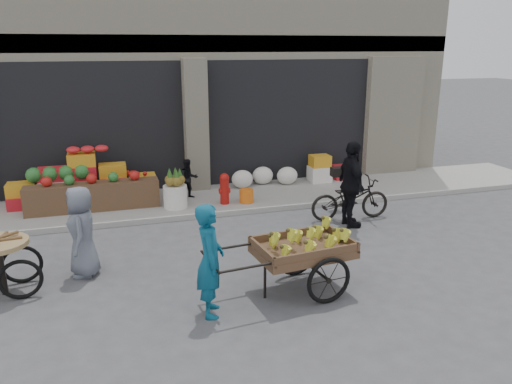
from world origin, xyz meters
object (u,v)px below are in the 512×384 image
object	(u,v)px
orange_bucket	(247,196)
cyclist	(351,184)
bicycle	(350,199)
tricycle_cart	(0,259)
pineapple_bin	(175,196)
fire_hydrant	(224,187)
seated_person	(189,179)
banana_cart	(300,246)
vendor_grey	(82,232)
vendor_woman	(210,260)

from	to	relation	value
orange_bucket	cyclist	bearing A→B (deg)	-46.75
orange_bucket	cyclist	world-z (taller)	cyclist
bicycle	tricycle_cart	bearing A→B (deg)	107.23
pineapple_bin	fire_hydrant	world-z (taller)	fire_hydrant
seated_person	banana_cart	distance (m)	4.89
pineapple_bin	vendor_grey	xyz separation A→B (m)	(-1.83, -2.70, 0.37)
bicycle	cyclist	distance (m)	0.62
orange_bucket	tricycle_cart	xyz separation A→B (m)	(-4.58, -2.94, 0.30)
vendor_grey	orange_bucket	bearing A→B (deg)	131.04
seated_person	vendor_grey	bearing A→B (deg)	-134.04
bicycle	pineapple_bin	bearing A→B (deg)	70.63
seated_person	vendor_woman	world-z (taller)	vendor_woman
pineapple_bin	tricycle_cart	size ratio (longest dim) A/B	0.36
pineapple_bin	orange_bucket	size ratio (longest dim) A/B	1.62
pineapple_bin	vendor_woman	xyz separation A→B (m)	(-0.13, -4.48, 0.43)
tricycle_cart	cyclist	size ratio (longest dim) A/B	0.82
fire_hydrant	pineapple_bin	bearing A→B (deg)	177.40
orange_bucket	seated_person	world-z (taller)	seated_person
bicycle	orange_bucket	bearing A→B (deg)	57.36
pineapple_bin	vendor_woman	size ratio (longest dim) A/B	0.33
orange_bucket	pineapple_bin	bearing A→B (deg)	176.42
pineapple_bin	banana_cart	size ratio (longest dim) A/B	0.21
vendor_woman	tricycle_cart	size ratio (longest dim) A/B	1.10
pineapple_bin	fire_hydrant	xyz separation A→B (m)	(1.10, -0.05, 0.13)
bicycle	vendor_grey	bearing A→B (deg)	106.61
vendor_woman	fire_hydrant	bearing A→B (deg)	-5.52
cyclist	banana_cart	bearing A→B (deg)	142.83
seated_person	cyclist	xyz separation A→B (m)	(2.89, -2.49, 0.30)
cyclist	seated_person	bearing A→B (deg)	52.99
seated_person	vendor_woman	xyz separation A→B (m)	(-0.53, -5.08, 0.21)
bicycle	cyclist	bearing A→B (deg)	157.24
banana_cart	bicycle	distance (m)	3.52
orange_bucket	banana_cart	size ratio (longest dim) A/B	0.13
seated_person	tricycle_cart	size ratio (longest dim) A/B	0.64
vendor_woman	tricycle_cart	distance (m)	3.20
pineapple_bin	cyclist	bearing A→B (deg)	-29.94
orange_bucket	seated_person	distance (m)	1.42
tricycle_cart	vendor_grey	world-z (taller)	vendor_grey
banana_cart	vendor_woman	bearing A→B (deg)	-175.84
orange_bucket	vendor_grey	xyz separation A→B (m)	(-3.43, -2.60, 0.47)
vendor_woman	tricycle_cart	bearing A→B (deg)	73.18
tricycle_cart	bicycle	xyz separation A→B (m)	(6.47, 1.54, -0.11)
seated_person	bicycle	size ratio (longest dim) A/B	0.54
orange_bucket	cyclist	size ratio (longest dim) A/B	0.18
banana_cart	vendor_woman	distance (m)	1.43
pineapple_bin	banana_cart	bearing A→B (deg)	-73.23
fire_hydrant	vendor_grey	bearing A→B (deg)	-137.86
banana_cart	cyclist	distance (m)	3.08
orange_bucket	fire_hydrant	bearing A→B (deg)	174.29
banana_cart	tricycle_cart	xyz separation A→B (m)	(-4.25, 1.18, -0.16)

